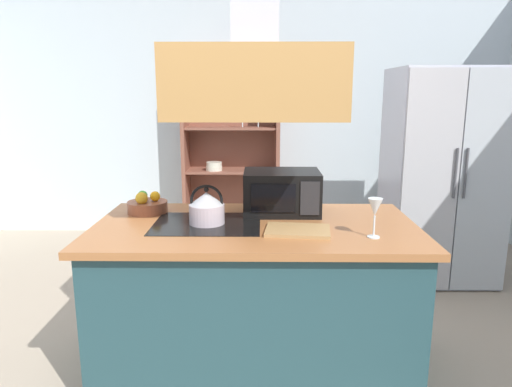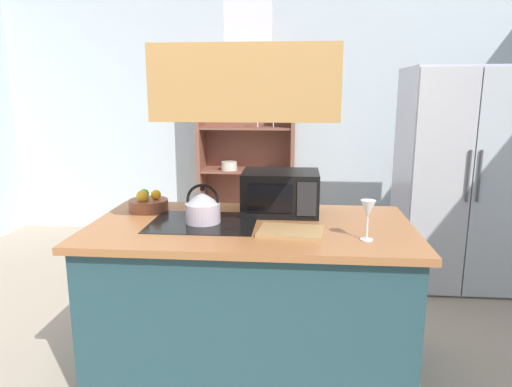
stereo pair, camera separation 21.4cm
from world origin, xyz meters
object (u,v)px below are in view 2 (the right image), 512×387
at_px(dish_cabinet, 247,163).
at_px(microwave, 281,192).
at_px(kettle, 203,207).
at_px(cutting_board, 291,231).
at_px(refrigerator, 456,179).
at_px(fruit_bowl, 148,203).
at_px(wine_glass_on_counter, 368,211).

relative_size(dish_cabinet, microwave, 4.16).
height_order(kettle, cutting_board, kettle).
bearing_deg(refrigerator, dish_cabinet, 147.95).
height_order(refrigerator, dish_cabinet, dish_cabinet).
xyz_separation_m(refrigerator, cutting_board, (-1.37, -1.62, -0.01)).
height_order(dish_cabinet, kettle, dish_cabinet).
relative_size(kettle, fruit_bowl, 0.91).
height_order(dish_cabinet, microwave, dish_cabinet).
bearing_deg(microwave, cutting_board, -80.17).
distance_m(dish_cabinet, kettle, 2.66).
bearing_deg(kettle, microwave, 30.74).
height_order(refrigerator, wine_glass_on_counter, refrigerator).
bearing_deg(kettle, fruit_bowl, 148.17).
distance_m(cutting_board, microwave, 0.43).
bearing_deg(kettle, refrigerator, 38.16).
relative_size(cutting_board, microwave, 0.74).
xyz_separation_m(kettle, wine_glass_on_counter, (0.88, -0.24, 0.06)).
bearing_deg(dish_cabinet, refrigerator, -32.05).
height_order(refrigerator, cutting_board, refrigerator).
height_order(kettle, wine_glass_on_counter, kettle).
bearing_deg(microwave, dish_cabinet, 100.93).
bearing_deg(kettle, dish_cabinet, 90.70).
bearing_deg(refrigerator, fruit_bowl, -151.70).
bearing_deg(refrigerator, kettle, -141.84).
bearing_deg(fruit_bowl, cutting_board, -23.89).
xyz_separation_m(cutting_board, microwave, (-0.07, 0.41, 0.12)).
relative_size(dish_cabinet, fruit_bowl, 7.81).
bearing_deg(microwave, fruit_bowl, -179.37).
height_order(microwave, wine_glass_on_counter, microwave).
xyz_separation_m(wine_glass_on_counter, fruit_bowl, (-1.28, 0.49, -0.11)).
distance_m(microwave, fruit_bowl, 0.83).
bearing_deg(fruit_bowl, wine_glass_on_counter, -20.90).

